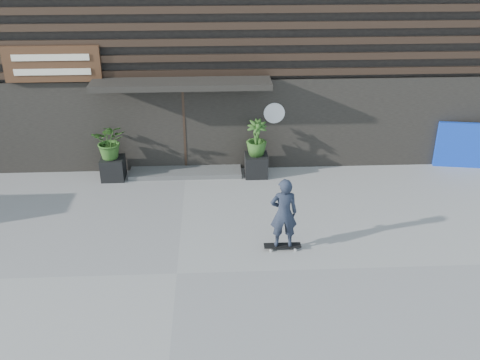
{
  "coord_description": "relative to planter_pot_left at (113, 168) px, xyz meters",
  "views": [
    {
      "loc": [
        0.8,
        -8.97,
        6.4
      ],
      "look_at": [
        1.34,
        1.88,
        1.1
      ],
      "focal_mm": 41.19,
      "sensor_mm": 36.0,
      "label": 1
    }
  ],
  "objects": [
    {
      "name": "ground",
      "position": [
        1.9,
        -4.4,
        -0.3
      ],
      "size": [
        80.0,
        80.0,
        0.0
      ],
      "primitive_type": "plane",
      "color": "gray",
      "rests_on": "ground"
    },
    {
      "name": "entrance_step",
      "position": [
        1.9,
        0.2,
        -0.24
      ],
      "size": [
        3.0,
        0.8,
        0.12
      ],
      "primitive_type": "cube",
      "color": "#4B4B49",
      "rests_on": "ground"
    },
    {
      "name": "planter_pot_left",
      "position": [
        0.0,
        0.0,
        0.0
      ],
      "size": [
        0.6,
        0.6,
        0.6
      ],
      "primitive_type": "cube",
      "color": "black",
      "rests_on": "ground"
    },
    {
      "name": "bamboo_left",
      "position": [
        0.0,
        0.0,
        0.78
      ],
      "size": [
        0.86,
        0.75,
        0.96
      ],
      "primitive_type": "imported",
      "color": "#2D591E",
      "rests_on": "planter_pot_left"
    },
    {
      "name": "planter_pot_right",
      "position": [
        3.8,
        0.0,
        0.0
      ],
      "size": [
        0.6,
        0.6,
        0.6
      ],
      "primitive_type": "cube",
      "color": "black",
      "rests_on": "ground"
    },
    {
      "name": "bamboo_right",
      "position": [
        3.8,
        0.0,
        0.78
      ],
      "size": [
        0.54,
        0.54,
        0.96
      ],
      "primitive_type": "imported",
      "color": "#2D591E",
      "rests_on": "planter_pot_right"
    },
    {
      "name": "blue_tarp",
      "position": [
        9.48,
        0.3,
        0.34
      ],
      "size": [
        1.37,
        0.34,
        1.29
      ],
      "primitive_type": "cube",
      "rotation": [
        0.0,
        0.0,
        -0.17
      ],
      "color": "#0E32B6",
      "rests_on": "ground"
    },
    {
      "name": "skateboarder",
      "position": [
        4.08,
        -3.62,
        0.56
      ],
      "size": [
        0.78,
        0.37,
        1.64
      ],
      "color": "black",
      "rests_on": "ground"
    }
  ]
}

